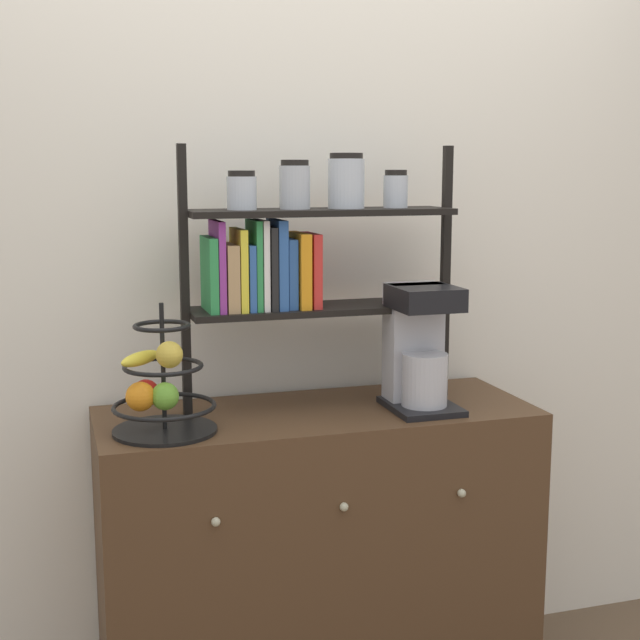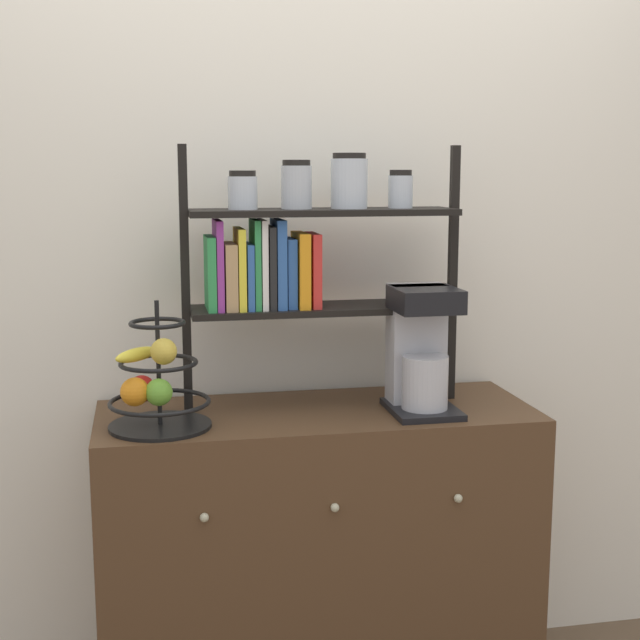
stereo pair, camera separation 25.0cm
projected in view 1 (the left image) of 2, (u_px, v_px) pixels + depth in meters
name	position (u px, v px, depth m)	size (l,w,h in m)	color
wall_back	(290.00, 264.00, 2.75)	(7.00, 0.05, 2.60)	silver
sideboard	(317.00, 559.00, 2.62)	(1.25, 0.49, 0.91)	#4C331E
coffee_maker	(419.00, 347.00, 2.55)	(0.19, 0.24, 0.36)	black
fruit_stand	(159.00, 391.00, 2.31)	(0.27, 0.27, 0.34)	black
shelf_hutch	(292.00, 250.00, 2.51)	(0.81, 0.20, 0.75)	black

